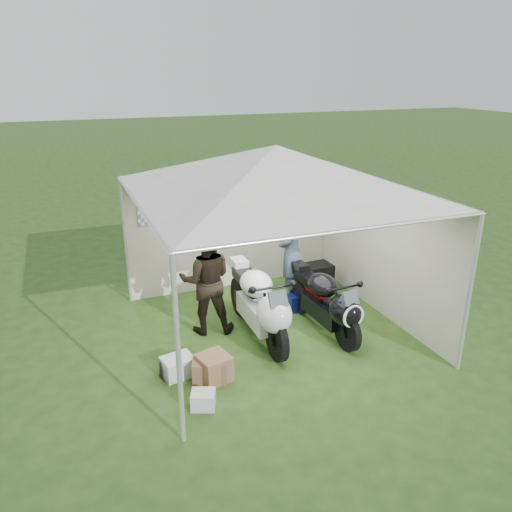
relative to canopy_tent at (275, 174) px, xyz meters
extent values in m
plane|color=#284417|center=(0.00, -0.03, -2.58)|extent=(80.00, 80.00, 0.00)
cylinder|color=silver|center=(-2.00, -2.03, -1.43)|extent=(0.06, 0.06, 2.30)
cylinder|color=silver|center=(2.00, -2.03, -1.43)|extent=(0.06, 0.06, 2.30)
cylinder|color=silver|center=(-2.00, 1.97, -1.43)|extent=(0.06, 0.06, 2.30)
cylinder|color=silver|center=(2.00, 1.97, -1.43)|extent=(0.06, 0.06, 2.30)
cube|color=beige|center=(0.00, 1.97, -1.43)|extent=(4.00, 0.02, 2.30)
cube|color=beige|center=(-2.00, -0.03, -1.43)|extent=(0.02, 4.00, 2.30)
cube|color=beige|center=(2.00, -0.03, -1.43)|extent=(0.02, 4.00, 2.30)
pyramid|color=white|center=(0.00, -0.03, 0.07)|extent=(5.66, 5.66, 0.70)
cube|color=#99A5B7|center=(-1.65, 1.95, -0.73)|extent=(0.22, 0.02, 0.28)
cube|color=#99A5B7|center=(-1.30, 1.95, -0.73)|extent=(0.22, 0.02, 0.28)
cube|color=#99A5B7|center=(-0.95, 1.95, -0.73)|extent=(0.22, 0.01, 0.28)
cube|color=#99A5B7|center=(-0.60, 1.95, -0.73)|extent=(0.22, 0.01, 0.28)
cube|color=#99A5B7|center=(-1.65, 1.95, -1.03)|extent=(0.22, 0.02, 0.28)
cube|color=#99A5B7|center=(-1.30, 1.95, -1.03)|extent=(0.22, 0.01, 0.28)
cube|color=#99A5B7|center=(-0.95, 1.95, -1.03)|extent=(0.22, 0.02, 0.28)
cube|color=#99A5B7|center=(-0.60, 1.95, -1.03)|extent=(0.22, 0.01, 0.28)
cylinder|color=#D8590C|center=(0.20, 1.94, -0.63)|extent=(3.20, 0.02, 0.02)
cylinder|color=black|center=(-0.31, -0.85, -2.24)|extent=(0.12, 0.67, 0.67)
cylinder|color=black|center=(-0.29, 0.72, -2.24)|extent=(0.18, 0.67, 0.67)
cube|color=silver|center=(-0.30, -0.12, -2.15)|extent=(0.39, 1.07, 0.34)
ellipsoid|color=silver|center=(-0.31, -0.74, -1.88)|extent=(0.51, 0.68, 0.56)
ellipsoid|color=silver|center=(-0.30, -0.01, -1.70)|extent=(0.50, 0.69, 0.39)
cube|color=black|center=(-0.29, 0.44, -1.77)|extent=(0.30, 0.67, 0.16)
cube|color=silver|center=(-0.29, 0.80, -1.68)|extent=(0.25, 0.34, 0.20)
cube|color=black|center=(-0.29, 0.32, -1.96)|extent=(0.12, 0.62, 0.11)
cube|color=#3F474C|center=(-0.31, -0.87, -1.59)|extent=(0.27, 0.16, 0.24)
cylinder|color=black|center=(0.79, -1.00, -2.28)|extent=(0.13, 0.60, 0.60)
cylinder|color=black|center=(0.72, 0.40, -2.28)|extent=(0.18, 0.61, 0.60)
cube|color=black|center=(0.76, -0.35, -2.20)|extent=(0.39, 0.96, 0.30)
ellipsoid|color=black|center=(0.79, -0.90, -1.96)|extent=(0.48, 0.62, 0.50)
ellipsoid|color=black|center=(0.75, -0.25, -1.80)|extent=(0.47, 0.64, 0.35)
cube|color=black|center=(0.73, 0.15, -1.86)|extent=(0.29, 0.61, 0.14)
cube|color=black|center=(0.71, 0.48, -1.78)|extent=(0.24, 0.31, 0.18)
cube|color=#8D0C06|center=(0.74, 0.05, -2.03)|extent=(0.13, 0.55, 0.10)
cube|color=#3F474C|center=(0.80, -1.02, -1.70)|extent=(0.25, 0.16, 0.21)
cylinder|color=white|center=(0.80, -1.12, -1.96)|extent=(0.36, 0.04, 0.36)
cube|color=#192AAB|center=(0.71, 0.50, -2.43)|extent=(0.41, 0.27, 0.30)
imported|color=black|center=(-1.00, 0.37, -1.69)|extent=(1.01, 0.88, 1.78)
imported|color=#4F5A73|center=(0.71, 0.80, -1.58)|extent=(0.80, 0.87, 1.98)
cube|color=black|center=(1.44, 1.15, -2.31)|extent=(0.54, 0.44, 0.52)
cube|color=silver|center=(-1.75, -0.73, -2.43)|extent=(0.48, 0.41, 0.28)
cube|color=brown|center=(-1.31, -1.00, -2.39)|extent=(0.49, 0.49, 0.36)
cube|color=silver|center=(-1.62, -1.54, -2.46)|extent=(0.37, 0.34, 0.22)
cube|color=brown|center=(-1.37, -0.99, -2.42)|extent=(0.55, 0.47, 0.31)
camera|label=1|loc=(-2.93, -6.66, 1.43)|focal=35.00mm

